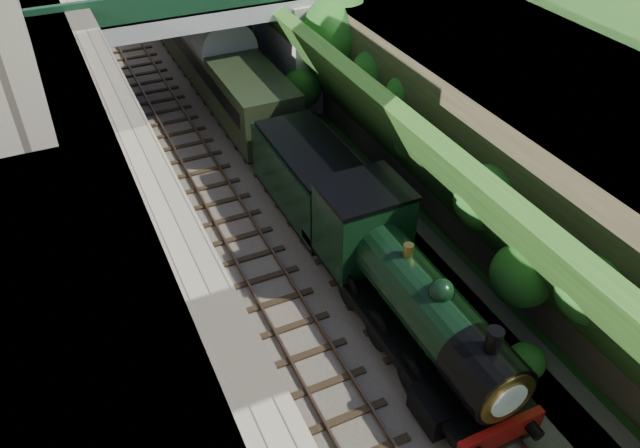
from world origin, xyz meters
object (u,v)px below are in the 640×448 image
(tender, at_px, (310,181))
(road_bridge, at_px, (215,31))
(locomotive, at_px, (407,292))
(tree, at_px, (341,33))

(tender, bearing_deg, road_bridge, 91.33)
(locomotive, bearing_deg, road_bridge, 90.80)
(road_bridge, distance_m, locomotive, 18.55)
(road_bridge, distance_m, tree, 6.56)
(locomotive, relative_size, tender, 1.70)
(road_bridge, bearing_deg, tender, -88.67)
(locomotive, bearing_deg, tree, 71.61)
(tender, bearing_deg, locomotive, -90.00)
(tree, height_order, locomotive, tree)
(tree, xyz_separation_m, locomotive, (-4.71, -14.18, -2.75))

